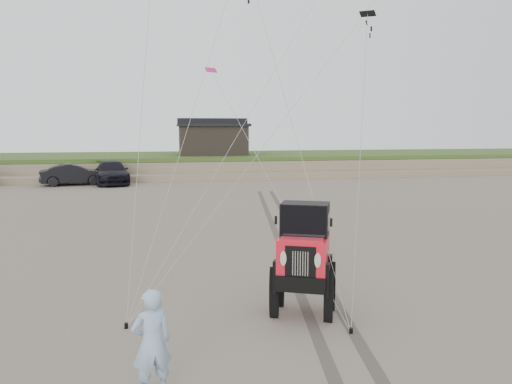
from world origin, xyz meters
The scene contains 10 objects.
ground centered at (0.00, 0.00, 0.00)m, with size 160.00×160.00×0.00m, color #6B6054.
dune_ridge centered at (0.00, 37.50, 0.82)m, with size 160.00×14.25×1.73m.
cabin centered at (2.00, 37.00, 3.24)m, with size 6.40×5.40×3.35m.
truck_b centered at (-9.05, 29.03, 0.78)m, with size 1.65×4.74×1.56m, color black.
truck_c centered at (-6.41, 29.56, 0.85)m, with size 2.38×5.85×1.70m, color black.
jeep centered at (0.51, 1.11, 1.02)m, with size 2.36×5.48×2.04m, color red, non-canonical shape.
man centered at (-2.80, -1.82, 0.88)m, with size 0.64×0.42×1.76m, color #92C0E2.
stake_main centered at (-3.41, 1.03, 0.06)m, with size 0.08×0.08×0.12m, color black.
stake_aux centered at (1.20, -0.11, 0.06)m, with size 0.08×0.08×0.12m, color black.
tire_tracks centered at (2.00, 8.00, 0.00)m, with size 5.22×29.74×0.01m.
Camera 1 is at (-2.55, -9.44, 4.25)m, focal length 35.00 mm.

